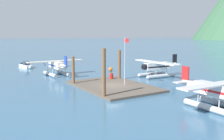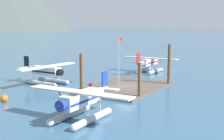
% 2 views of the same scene
% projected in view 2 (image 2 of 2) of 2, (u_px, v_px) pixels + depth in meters
% --- Properties ---
extents(ground_plane, '(1200.00, 1200.00, 0.00)m').
position_uv_depth(ground_plane, '(126.00, 88.00, 40.50)').
color(ground_plane, '#38607F').
extents(dock_platform, '(13.25, 8.88, 0.30)m').
position_uv_depth(dock_platform, '(126.00, 87.00, 40.48)').
color(dock_platform, brown).
rests_on(dock_platform, ground).
extents(piling_near_left, '(0.43, 0.43, 4.22)m').
position_uv_depth(piling_near_left, '(140.00, 81.00, 34.45)').
color(piling_near_left, brown).
rests_on(piling_near_left, ground).
extents(piling_near_right, '(0.49, 0.49, 5.81)m').
position_uv_depth(piling_near_right, '(169.00, 65.00, 41.98)').
color(piling_near_right, brown).
rests_on(piling_near_right, ground).
extents(piling_far_left, '(0.52, 0.52, 4.88)m').
position_uv_depth(piling_far_left, '(82.00, 72.00, 38.44)').
color(piling_far_left, brown).
rests_on(piling_far_left, ground).
extents(flagpole, '(0.95, 0.10, 6.70)m').
position_uv_depth(flagpole, '(119.00, 55.00, 41.33)').
color(flagpole, silver).
rests_on(flagpole, dock_platform).
extents(fuel_drum, '(0.62, 0.62, 0.88)m').
position_uv_depth(fuel_drum, '(91.00, 87.00, 37.90)').
color(fuel_drum, '#AD1E19').
rests_on(fuel_drum, dock_platform).
extents(mooring_buoy, '(0.83, 0.83, 0.83)m').
position_uv_depth(mooring_buoy, '(4.00, 98.00, 33.09)').
color(mooring_buoy, orange).
rests_on(mooring_buoy, ground).
extents(seaplane_silver_stbd_fwd, '(7.98, 10.42, 3.84)m').
position_uv_depth(seaplane_silver_stbd_fwd, '(149.00, 64.00, 54.02)').
color(seaplane_silver_stbd_fwd, '#B7BABF').
rests_on(seaplane_silver_stbd_fwd, ground).
extents(seaplane_white_bow_left, '(10.45, 7.98, 3.84)m').
position_uv_depth(seaplane_white_bow_left, '(46.00, 73.00, 43.15)').
color(seaplane_white_bow_left, '#B7BABF').
rests_on(seaplane_white_bow_left, ground).
extents(seaplane_cream_port_aft, '(7.98, 10.44, 3.84)m').
position_uv_depth(seaplane_cream_port_aft, '(81.00, 103.00, 26.61)').
color(seaplane_cream_port_aft, '#B7BABF').
rests_on(seaplane_cream_port_aft, ground).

